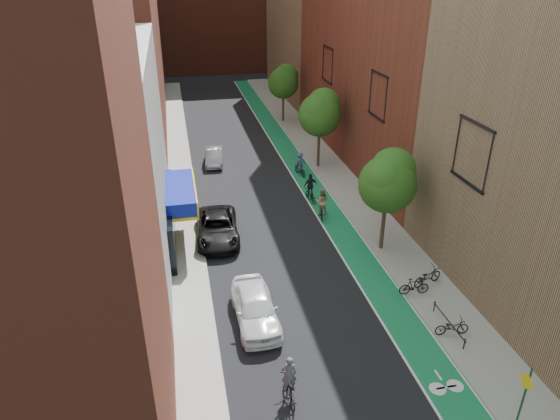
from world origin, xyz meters
TOP-DOWN VIEW (x-y plane):
  - ground at (0.00, 0.00)m, footprint 160.00×160.00m
  - bike_lane at (4.00, 26.00)m, footprint 2.00×68.00m
  - sidewalk_left at (-6.00, 26.00)m, footprint 2.00×68.00m
  - sidewalk_right at (6.50, 26.00)m, footprint 3.00×68.00m
  - building_left_near_red at (-11.00, -1.00)m, footprint 8.00×10.00m
  - building_left_white at (-11.00, 14.00)m, footprint 8.00×20.00m
  - building_left_far_red at (-11.00, 42.00)m, footprint 8.00×36.00m
  - building_right_mid_red at (12.00, 26.00)m, footprint 8.00×28.00m
  - building_right_far_tan at (12.00, 50.00)m, footprint 8.00×20.00m
  - building_far_closure at (0.00, 72.00)m, footprint 30.00×14.00m
  - tree_near at (5.65, 10.02)m, footprint 3.40×3.36m
  - tree_mid at (5.65, 24.02)m, footprint 3.55×3.53m
  - tree_far at (5.65, 38.02)m, footprint 3.30×3.25m
  - sign_pole at (5.38, -3.50)m, footprint 0.13×0.71m
  - parked_car_white at (-3.04, 4.90)m, footprint 2.04×4.90m
  - parked_car_black at (-4.03, 13.51)m, footprint 2.88×5.70m
  - parked_car_silver at (-3.00, 26.78)m, footprint 1.84×4.22m
  - cyclist_lead at (-2.50, -0.15)m, footprint 0.68×1.86m
  - cyclist_lane_near at (3.20, 14.78)m, footprint 1.06×1.66m
  - cyclist_lane_mid at (3.20, 17.64)m, footprint 1.10×1.83m
  - cyclist_lane_far at (3.67, 22.68)m, footprint 1.15×1.84m
  - parked_bike_near at (5.76, 1.85)m, footprint 1.69×0.74m
  - parked_bike_mid at (5.43, 5.16)m, footprint 1.66×0.61m
  - parked_bike_far at (6.53, 5.85)m, footprint 2.02×1.24m

SIDE VIEW (x-z plane):
  - ground at x=0.00m, z-range 0.00..0.00m
  - bike_lane at x=4.00m, z-range 0.00..0.01m
  - sidewalk_left at x=-6.00m, z-range 0.00..0.15m
  - sidewalk_right at x=6.50m, z-range 0.00..0.15m
  - parked_bike_near at x=5.76m, z-range 0.15..1.01m
  - parked_bike_mid at x=5.43m, z-range 0.15..1.12m
  - parked_bike_far at x=6.53m, z-range 0.15..1.15m
  - parked_car_silver at x=-3.00m, z-range 0.00..1.35m
  - cyclist_lead at x=-2.50m, z-range -0.35..1.71m
  - parked_car_black at x=-4.03m, z-range 0.00..1.55m
  - cyclist_lane_mid at x=3.20m, z-range -0.25..1.88m
  - parked_car_white at x=-3.04m, z-range 0.00..1.66m
  - cyclist_lane_far at x=3.67m, z-range -0.13..1.81m
  - cyclist_lane_near at x=3.20m, z-range -0.12..2.13m
  - sign_pole at x=5.38m, z-range 0.34..3.34m
  - tree_far at x=5.65m, z-range 1.40..7.60m
  - tree_near at x=5.65m, z-range 1.45..7.87m
  - tree_mid at x=5.65m, z-range 1.52..8.26m
  - building_left_white at x=-11.00m, z-range 0.00..12.00m
  - building_left_near_red at x=-11.00m, z-range 0.00..16.00m
  - building_right_far_tan at x=12.00m, z-range 0.00..18.00m
  - building_far_closure at x=0.00m, z-range 0.00..20.00m
  - building_left_far_red at x=-11.00m, z-range 0.00..22.00m
  - building_right_mid_red at x=12.00m, z-range 0.00..22.00m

